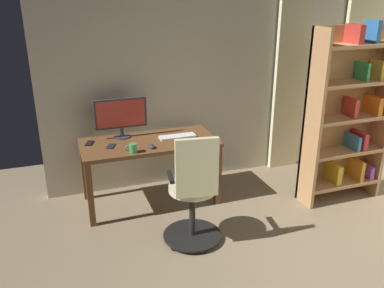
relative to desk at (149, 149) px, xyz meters
name	(u,v)px	position (x,y,z in m)	size (l,w,h in m)	color
back_room_partition	(249,70)	(-1.42, -0.49, 0.69)	(5.07, 0.10, 2.66)	beige
curtain_left_panel	(355,76)	(-2.98, -0.38, 0.54)	(0.48, 0.06, 2.34)	beige
curtain_right_panel	(289,81)	(-1.94, -0.38, 0.54)	(0.41, 0.06, 2.34)	beige
desk	(149,149)	(0.00, 0.00, 0.00)	(1.46, 0.69, 0.73)	brown
office_chair	(194,195)	(-0.18, 0.93, -0.12)	(0.56, 0.56, 1.10)	black
computer_monitor	(121,115)	(0.25, -0.23, 0.35)	(0.57, 0.18, 0.44)	#333338
computer_keyboard	(178,137)	(-0.32, -0.01, 0.10)	(0.40, 0.13, 0.02)	white
computer_mouse	(152,146)	(0.02, 0.20, 0.11)	(0.06, 0.10, 0.04)	#333338
cell_phone_by_monitor	(90,143)	(0.62, -0.14, 0.10)	(0.07, 0.14, 0.01)	black
cell_phone_face_up	(111,146)	(0.42, 0.03, 0.10)	(0.07, 0.14, 0.01)	#232328
mug_tea	(133,148)	(0.23, 0.26, 0.14)	(0.12, 0.08, 0.09)	#3D9951
bookshelf	(346,116)	(-2.08, 0.58, 0.33)	(0.93, 0.30, 1.98)	tan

